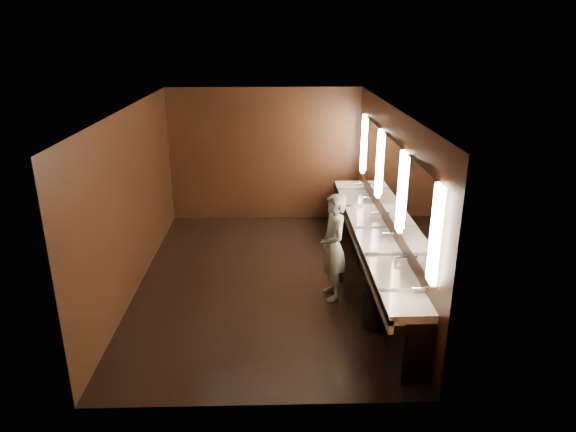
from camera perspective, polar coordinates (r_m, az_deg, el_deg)
The scene contains 10 objects.
floor at distance 8.53m, azimuth -2.75°, elevation -7.11°, with size 6.00×6.00×0.00m, color black.
ceiling at distance 7.67m, azimuth -3.10°, elevation 11.85°, with size 4.00×6.00×0.02m, color #2D2D2B.
wall_back at distance 10.88m, azimuth -2.59°, elevation 6.78°, with size 4.00×0.02×2.80m, color black.
wall_front at distance 5.22m, azimuth -3.60°, elevation -8.42°, with size 4.00×0.02×2.80m, color black.
wall_left at distance 8.28m, azimuth -16.89°, elevation 1.67°, with size 0.02×6.00×2.80m, color black.
wall_right at distance 8.19m, azimuth 11.23°, elevation 1.95°, with size 0.02×6.00×2.80m, color black.
sink_counter at distance 8.46m, azimuth 9.45°, elevation -3.89°, with size 0.55×5.40×1.01m.
mirror_band at distance 8.08m, azimuth 11.26°, elevation 4.31°, with size 0.06×5.03×1.15m.
person at distance 7.70m, azimuth 5.06°, elevation -3.47°, with size 0.60×0.40×1.66m, color #83A8C3.
trash_bin at distance 7.26m, azimuth 9.73°, elevation -10.08°, with size 0.36×0.36×0.56m, color black.
Camera 1 is at (0.20, -7.59, 3.88)m, focal length 32.00 mm.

